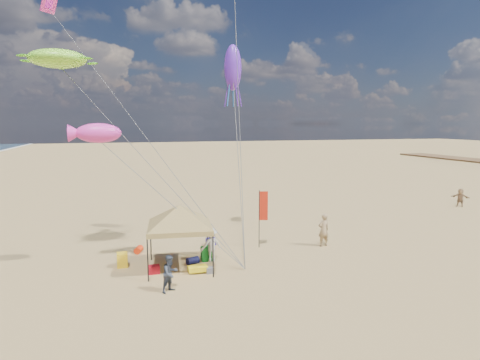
{
  "coord_description": "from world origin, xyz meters",
  "views": [
    {
      "loc": [
        -6.12,
        -17.28,
        6.93
      ],
      "look_at": [
        0.0,
        3.0,
        4.0
      ],
      "focal_mm": 30.41,
      "sensor_mm": 36.0,
      "label": 1
    }
  ],
  "objects_px": {
    "person_near_b": "(170,273)",
    "person_near_c": "(211,245)",
    "canopy_tent": "(179,207)",
    "person_far_c": "(460,198)",
    "cooler_red": "(154,270)",
    "person_near_a": "(324,230)",
    "chair_yellow": "(122,260)",
    "beach_cart": "(198,269)",
    "feather_flag": "(262,210)",
    "chair_green": "(206,254)",
    "cooler_blue": "(211,242)"
  },
  "relations": [
    {
      "from": "canopy_tent",
      "to": "person_near_a",
      "type": "height_order",
      "value": "canopy_tent"
    },
    {
      "from": "person_near_a",
      "to": "person_near_c",
      "type": "relative_size",
      "value": 1.09
    },
    {
      "from": "person_near_c",
      "to": "feather_flag",
      "type": "bearing_deg",
      "value": -170.35
    },
    {
      "from": "canopy_tent",
      "to": "person_far_c",
      "type": "distance_m",
      "value": 26.18
    },
    {
      "from": "person_near_a",
      "to": "person_far_c",
      "type": "relative_size",
      "value": 1.23
    },
    {
      "from": "cooler_red",
      "to": "person_near_b",
      "type": "relative_size",
      "value": 0.34
    },
    {
      "from": "cooler_blue",
      "to": "beach_cart",
      "type": "bearing_deg",
      "value": -110.64
    },
    {
      "from": "person_near_c",
      "to": "beach_cart",
      "type": "bearing_deg",
      "value": 40.6
    },
    {
      "from": "cooler_blue",
      "to": "cooler_red",
      "type": "bearing_deg",
      "value": -134.05
    },
    {
      "from": "canopy_tent",
      "to": "cooler_blue",
      "type": "height_order",
      "value": "canopy_tent"
    },
    {
      "from": "cooler_red",
      "to": "beach_cart",
      "type": "distance_m",
      "value": 2.04
    },
    {
      "from": "chair_green",
      "to": "person_near_b",
      "type": "bearing_deg",
      "value": -123.44
    },
    {
      "from": "cooler_blue",
      "to": "person_near_b",
      "type": "relative_size",
      "value": 0.34
    },
    {
      "from": "person_far_c",
      "to": "person_near_c",
      "type": "bearing_deg",
      "value": -111.08
    },
    {
      "from": "feather_flag",
      "to": "person_near_a",
      "type": "xyz_separation_m",
      "value": [
        3.42,
        -0.8,
        -1.23
      ]
    },
    {
      "from": "person_near_a",
      "to": "person_near_b",
      "type": "xyz_separation_m",
      "value": [
        -9.16,
        -3.87,
        -0.16
      ]
    },
    {
      "from": "cooler_red",
      "to": "person_near_b",
      "type": "distance_m",
      "value": 2.43
    },
    {
      "from": "chair_green",
      "to": "person_near_a",
      "type": "bearing_deg",
      "value": 3.9
    },
    {
      "from": "feather_flag",
      "to": "cooler_blue",
      "type": "bearing_deg",
      "value": 153.98
    },
    {
      "from": "person_far_c",
      "to": "cooler_blue",
      "type": "bearing_deg",
      "value": -117.25
    },
    {
      "from": "canopy_tent",
      "to": "person_far_c",
      "type": "xyz_separation_m",
      "value": [
        24.84,
        7.95,
        -2.23
      ]
    },
    {
      "from": "chair_yellow",
      "to": "person_near_b",
      "type": "bearing_deg",
      "value": -62.77
    },
    {
      "from": "cooler_red",
      "to": "beach_cart",
      "type": "xyz_separation_m",
      "value": [
        1.98,
        -0.5,
        0.01
      ]
    },
    {
      "from": "cooler_red",
      "to": "person_near_c",
      "type": "xyz_separation_m",
      "value": [
        2.93,
        0.88,
        0.68
      ]
    },
    {
      "from": "canopy_tent",
      "to": "person_near_b",
      "type": "relative_size",
      "value": 3.7
    },
    {
      "from": "chair_green",
      "to": "cooler_blue",
      "type": "bearing_deg",
      "value": 72.41
    },
    {
      "from": "person_near_c",
      "to": "person_near_b",
      "type": "bearing_deg",
      "value": 37.76
    },
    {
      "from": "cooler_blue",
      "to": "person_near_a",
      "type": "distance_m",
      "value": 6.5
    },
    {
      "from": "chair_yellow",
      "to": "feather_flag",
      "type": "bearing_deg",
      "value": 7.57
    },
    {
      "from": "cooler_red",
      "to": "chair_green",
      "type": "xyz_separation_m",
      "value": [
        2.74,
        1.09,
        0.16
      ]
    },
    {
      "from": "chair_yellow",
      "to": "person_near_b",
      "type": "height_order",
      "value": "person_near_b"
    },
    {
      "from": "feather_flag",
      "to": "beach_cart",
      "type": "bearing_deg",
      "value": -145.97
    },
    {
      "from": "feather_flag",
      "to": "cooler_red",
      "type": "relative_size",
      "value": 6.06
    },
    {
      "from": "chair_green",
      "to": "person_far_c",
      "type": "height_order",
      "value": "person_far_c"
    },
    {
      "from": "cooler_red",
      "to": "canopy_tent",
      "type": "bearing_deg",
      "value": 15.25
    },
    {
      "from": "person_near_a",
      "to": "person_near_b",
      "type": "relative_size",
      "value": 1.21
    },
    {
      "from": "beach_cart",
      "to": "person_far_c",
      "type": "relative_size",
      "value": 0.58
    },
    {
      "from": "cooler_blue",
      "to": "feather_flag",
      "type": "bearing_deg",
      "value": -26.02
    },
    {
      "from": "feather_flag",
      "to": "person_near_b",
      "type": "height_order",
      "value": "feather_flag"
    },
    {
      "from": "chair_yellow",
      "to": "beach_cart",
      "type": "height_order",
      "value": "chair_yellow"
    },
    {
      "from": "canopy_tent",
      "to": "chair_yellow",
      "type": "xyz_separation_m",
      "value": [
        -2.69,
        1.0,
        -2.65
      ]
    },
    {
      "from": "cooler_blue",
      "to": "chair_yellow",
      "type": "height_order",
      "value": "chair_yellow"
    },
    {
      "from": "feather_flag",
      "to": "cooler_blue",
      "type": "distance_m",
      "value": 3.58
    },
    {
      "from": "chair_yellow",
      "to": "person_near_a",
      "type": "bearing_deg",
      "value": 1.09
    },
    {
      "from": "cooler_blue",
      "to": "person_near_a",
      "type": "xyz_separation_m",
      "value": [
        6.1,
        -2.11,
        0.76
      ]
    },
    {
      "from": "person_near_b",
      "to": "person_near_c",
      "type": "relative_size",
      "value": 0.9
    },
    {
      "from": "feather_flag",
      "to": "person_near_c",
      "type": "bearing_deg",
      "value": -155.64
    },
    {
      "from": "cooler_red",
      "to": "person_near_b",
      "type": "bearing_deg",
      "value": -77.96
    },
    {
      "from": "cooler_red",
      "to": "person_near_c",
      "type": "bearing_deg",
      "value": 16.63
    },
    {
      "from": "person_near_a",
      "to": "person_near_c",
      "type": "distance_m",
      "value": 6.75
    }
  ]
}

